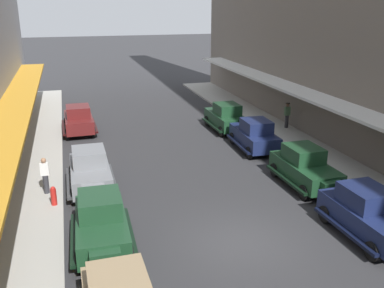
% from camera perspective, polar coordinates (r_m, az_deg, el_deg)
% --- Properties ---
extents(ground_plane, '(200.00, 200.00, 0.00)m').
position_cam_1_polar(ground_plane, '(15.88, 6.22, -12.81)').
color(ground_plane, '#2D2D30').
extents(sidewalk_left, '(3.00, 60.00, 0.15)m').
position_cam_1_polar(sidewalk_left, '(15.05, -22.43, -15.85)').
color(sidewalk_left, '#A8A59E').
rests_on(sidewalk_left, ground).
extents(parked_car_0, '(2.18, 4.28, 1.84)m').
position_cam_1_polar(parked_car_0, '(20.61, 14.71, -2.87)').
color(parked_car_0, '#193D23').
rests_on(parked_car_0, ground).
extents(parked_car_1, '(2.19, 4.28, 1.84)m').
position_cam_1_polar(parked_car_1, '(28.95, -14.77, 3.23)').
color(parked_car_1, '#591919').
rests_on(parked_car_1, ground).
extents(parked_car_2, '(2.19, 4.28, 1.84)m').
position_cam_1_polar(parked_car_2, '(28.70, 4.49, 3.66)').
color(parked_car_2, '#193D23').
rests_on(parked_car_2, ground).
extents(parked_car_3, '(2.27, 4.31, 1.84)m').
position_cam_1_polar(parked_car_3, '(24.98, 8.27, 1.29)').
color(parked_car_3, '#19234C').
rests_on(parked_car_3, ground).
extents(parked_car_4, '(2.19, 4.28, 1.84)m').
position_cam_1_polar(parked_car_4, '(16.96, 22.23, -8.41)').
color(parked_car_4, '#19234C').
rests_on(parked_car_4, ground).
extents(parked_car_5, '(2.25, 4.30, 1.84)m').
position_cam_1_polar(parked_car_5, '(15.49, -11.93, -9.97)').
color(parked_car_5, '#193D23').
rests_on(parked_car_5, ground).
extents(parked_car_7, '(2.15, 4.26, 1.84)m').
position_cam_1_polar(parked_car_7, '(20.10, -13.34, -3.31)').
color(parked_car_7, slate).
rests_on(parked_car_7, ground).
extents(fire_hydrant, '(0.24, 0.24, 0.82)m').
position_cam_1_polar(fire_hydrant, '(18.81, -17.84, -6.52)').
color(fire_hydrant, '#B21E19').
rests_on(fire_hydrant, sidewalk_left).
extents(pedestrian_0, '(0.36, 0.28, 1.67)m').
position_cam_1_polar(pedestrian_0, '(29.38, 12.46, 3.76)').
color(pedestrian_0, '#2D2D33').
rests_on(pedestrian_0, sidewalk_right).
extents(pedestrian_1, '(0.36, 0.24, 1.64)m').
position_cam_1_polar(pedestrian_1, '(19.87, -18.85, -3.93)').
color(pedestrian_1, '#2D2D33').
rests_on(pedestrian_1, sidewalk_left).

